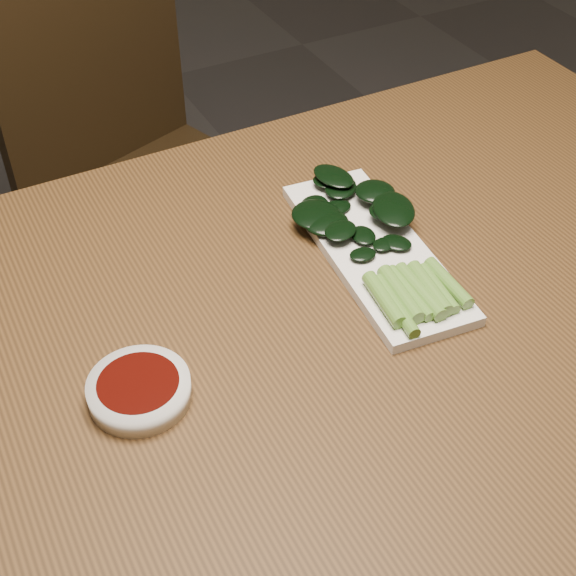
{
  "coord_description": "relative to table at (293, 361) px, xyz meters",
  "views": [
    {
      "loc": [
        -0.31,
        -0.57,
        1.39
      ],
      "look_at": [
        0.01,
        0.04,
        0.76
      ],
      "focal_mm": 50.0,
      "sensor_mm": 36.0,
      "label": 1
    }
  ],
  "objects": [
    {
      "name": "serving_plate",
      "position": [
        0.14,
        0.05,
        0.08
      ],
      "size": [
        0.15,
        0.33,
        0.01
      ],
      "rotation": [
        0.0,
        0.0,
        -0.1
      ],
      "color": "white",
      "rests_on": "table"
    },
    {
      "name": "chair_far",
      "position": [
        0.06,
        0.76,
        -0.19
      ],
      "size": [
        0.55,
        0.55,
        0.89
      ],
      "rotation": [
        0.0,
        0.0,
        0.34
      ],
      "color": "black",
      "rests_on": "ground"
    },
    {
      "name": "gai_lan",
      "position": [
        0.14,
        0.06,
        0.1
      ],
      "size": [
        0.16,
        0.33,
        0.02
      ],
      "color": "#5D8E31",
      "rests_on": "serving_plate"
    },
    {
      "name": "sauce_bowl",
      "position": [
        -0.19,
        -0.03,
        0.08
      ],
      "size": [
        0.11,
        0.11,
        0.02
      ],
      "color": "white",
      "rests_on": "table"
    },
    {
      "name": "table",
      "position": [
        0.0,
        0.0,
        0.0
      ],
      "size": [
        1.4,
        0.8,
        0.75
      ],
      "color": "#482E14",
      "rests_on": "ground"
    }
  ]
}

